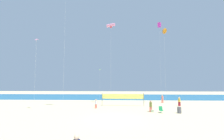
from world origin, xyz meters
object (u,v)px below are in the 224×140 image
Objects in this scene: beachgoer_olive_shirt at (151,106)px; beachgoer_coral_shirt at (162,99)px; volleyball_net at (123,97)px; kite_pink_tube at (111,25)px; kite_pink_diamond at (36,41)px; beachgoer_mustard_shirt at (179,101)px; trash_barrel at (179,110)px; beach_handbag at (152,111)px; kite_lime_diamond at (100,71)px; kite_magenta_box at (159,25)px; beachgoer_white_shirt at (96,103)px; kite_orange_delta at (164,31)px; folding_beach_chair at (161,109)px.

beachgoer_coral_shirt is at bearing -59.26° from beachgoer_olive_shirt.
volleyball_net is 14.33m from kite_pink_tube.
beachgoer_coral_shirt is 11.46m from beachgoer_olive_shirt.
beachgoer_mustard_shirt is at bearing 14.28° from kite_pink_diamond.
trash_barrel is 2.23× the size of beach_handbag.
beach_handbag is 17.26m from kite_lime_diamond.
beachgoer_olive_shirt is 17.54m from kite_pink_tube.
beach_handbag is at bearing -109.84° from kite_magenta_box.
beachgoer_white_shirt is (-14.89, -3.15, -0.07)m from beachgoer_mustard_shirt.
kite_magenta_box is (-0.81, 8.92, 17.79)m from beachgoer_mustard_shirt.
kite_pink_tube is (-2.25, 1.27, 14.10)m from volleyball_net.
kite_orange_delta is at bearing 9.12° from volleyball_net.
trash_barrel is at bearing -94.34° from kite_orange_delta.
trash_barrel is at bearing 72.97° from beachgoer_white_shirt.
kite_orange_delta reaches higher than trash_barrel.
beachgoer_olive_shirt is 4.25× the size of beach_handbag.
beachgoer_white_shirt is at bearing -118.87° from kite_pink_tube.
beachgoer_mustard_shirt is 17.92m from kite_lime_diamond.
kite_pink_diamond reaches higher than folding_beach_chair.
beachgoer_mustard_shirt is 8.34m from folding_beach_chair.
kite_pink_tube is (2.84, -5.64, 8.65)m from kite_lime_diamond.
folding_beach_chair is 8.26m from volleyball_net.
kite_magenta_box is at bearing 136.38° from beachgoer_coral_shirt.
beachgoer_coral_shirt reaches higher than beachgoer_mustard_shirt.
beachgoer_coral_shirt reaches higher than trash_barrel.
folding_beach_chair is 0.08× the size of kite_pink_diamond.
kite_orange_delta is (12.82, 4.21, 13.63)m from beachgoer_white_shirt.
folding_beach_chair is 0.05× the size of kite_magenta_box.
folding_beach_chair is at bearing -45.36° from kite_pink_tube.
beachgoer_olive_shirt is 0.10× the size of kite_pink_tube.
trash_barrel is 0.12× the size of kite_lime_diamond.
beachgoer_white_shirt is 13.69m from kite_pink_diamond.
beachgoer_mustard_shirt is 8.82m from beachgoer_olive_shirt.
beachgoer_mustard_shirt is at bearing 101.75° from beachgoer_white_shirt.
beachgoer_olive_shirt is at bearing 0.15° from kite_pink_diamond.
beachgoer_white_shirt is 19.18m from kite_orange_delta.
folding_beach_chair is at bearing 173.33° from trash_barrel.
trash_barrel is at bearing -2.09° from kite_pink_diamond.
kite_orange_delta is 0.94× the size of kite_pink_tube.
beachgoer_olive_shirt is at bearing 150.73° from folding_beach_chair.
beachgoer_coral_shirt is 0.23× the size of kite_lime_diamond.
kite_pink_diamond is at bearing -147.85° from kite_pink_tube.
trash_barrel is 0.11× the size of volleyball_net.
kite_pink_tube is (-10.80, -3.44, 14.82)m from beachgoer_coral_shirt.
beachgoer_coral_shirt is 18.35m from kite_magenta_box.
beachgoer_coral_shirt is 11.60m from beach_handbag.
kite_orange_delta is (0.60, 7.91, 14.01)m from trash_barrel.
kite_lime_diamond is (-15.44, 6.65, 6.20)m from beachgoer_mustard_shirt.
kite_pink_tube reaches higher than beachgoer_coral_shirt.
beachgoer_white_shirt is at bearing -139.40° from kite_magenta_box.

